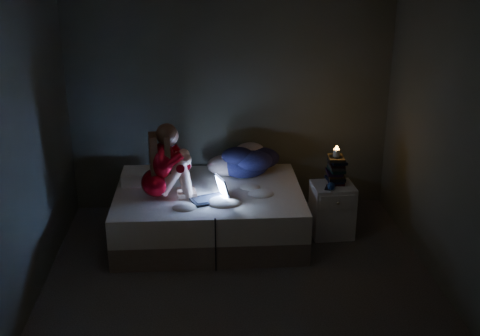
{
  "coord_description": "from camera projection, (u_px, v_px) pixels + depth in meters",
  "views": [
    {
      "loc": [
        -0.31,
        -4.68,
        2.96
      ],
      "look_at": [
        0.05,
        1.0,
        0.8
      ],
      "focal_mm": 45.21,
      "sensor_mm": 36.0,
      "label": 1
    }
  ],
  "objects": [
    {
      "name": "wall_back",
      "position": [
        230.0,
        98.0,
        6.75
      ],
      "size": [
        3.6,
        0.02,
        2.6
      ],
      "primitive_type": "cube",
      "color": "#4C4D49",
      "rests_on": "ground"
    },
    {
      "name": "laptop",
      "position": [
        209.0,
        189.0,
        5.95
      ],
      "size": [
        0.42,
        0.36,
        0.25
      ],
      "primitive_type": null,
      "rotation": [
        0.0,
        0.0,
        0.37
      ],
      "color": "black",
      "rests_on": "bed"
    },
    {
      "name": "nightstand",
      "position": [
        332.0,
        210.0,
        6.38
      ],
      "size": [
        0.44,
        0.4,
        0.57
      ],
      "primitive_type": "cube",
      "rotation": [
        0.0,
        0.0,
        0.05
      ],
      "color": "silver",
      "rests_on": "ground"
    },
    {
      "name": "bed",
      "position": [
        209.0,
        213.0,
        6.35
      ],
      "size": [
        1.92,
        1.44,
        0.53
      ],
      "primitive_type": null,
      "color": "beige",
      "rests_on": "ground"
    },
    {
      "name": "wall_right",
      "position": [
        456.0,
        150.0,
        5.08
      ],
      "size": [
        0.02,
        3.8,
        2.6
      ],
      "primitive_type": "cube",
      "color": "#4C4D49",
      "rests_on": "ground"
    },
    {
      "name": "floor",
      "position": [
        241.0,
        291.0,
        5.44
      ],
      "size": [
        3.6,
        3.8,
        0.02
      ],
      "primitive_type": "cube",
      "color": "black",
      "rests_on": "ground"
    },
    {
      "name": "blue_orb",
      "position": [
        330.0,
        186.0,
        6.15
      ],
      "size": [
        0.08,
        0.08,
        0.08
      ],
      "primitive_type": "sphere",
      "color": "navy",
      "rests_on": "nightstand"
    },
    {
      "name": "candle",
      "position": [
        336.0,
        153.0,
        6.21
      ],
      "size": [
        0.07,
        0.07,
        0.08
      ],
      "primitive_type": "cylinder",
      "color": "beige",
      "rests_on": "book_stack"
    },
    {
      "name": "pillow",
      "position": [
        144.0,
        176.0,
        6.44
      ],
      "size": [
        0.46,
        0.33,
        0.13
      ],
      "primitive_type": "cube",
      "color": "beige",
      "rests_on": "bed"
    },
    {
      "name": "phone",
      "position": [
        329.0,
        187.0,
        6.2
      ],
      "size": [
        0.12,
        0.16,
        0.01
      ],
      "primitive_type": "cube",
      "rotation": [
        0.0,
        0.0,
        -0.4
      ],
      "color": "black",
      "rests_on": "nightstand"
    },
    {
      "name": "clothes_pile",
      "position": [
        244.0,
        159.0,
        6.61
      ],
      "size": [
        0.71,
        0.65,
        0.35
      ],
      "primitive_type": null,
      "rotation": [
        0.0,
        0.0,
        0.38
      ],
      "color": "#141244",
      "rests_on": "bed"
    },
    {
      "name": "book_stack",
      "position": [
        335.0,
        170.0,
        6.27
      ],
      "size": [
        0.19,
        0.25,
        0.29
      ],
      "primitive_type": null,
      "color": "black",
      "rests_on": "nightstand"
    },
    {
      "name": "wall_left",
      "position": [
        18.0,
        159.0,
        4.86
      ],
      "size": [
        0.02,
        3.8,
        2.6
      ],
      "primitive_type": "cube",
      "color": "#4C4D49",
      "rests_on": "ground"
    },
    {
      "name": "woman",
      "position": [
        156.0,
        162.0,
        5.93
      ],
      "size": [
        0.52,
        0.38,
        0.77
      ],
      "primitive_type": null,
      "rotation": [
        0.0,
        0.0,
        0.14
      ],
      "color": "#9F000A",
      "rests_on": "bed"
    },
    {
      "name": "wall_front",
      "position": [
        265.0,
        274.0,
        3.19
      ],
      "size": [
        3.6,
        0.02,
        2.6
      ],
      "primitive_type": "cube",
      "color": "#4C4D49",
      "rests_on": "ground"
    }
  ]
}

